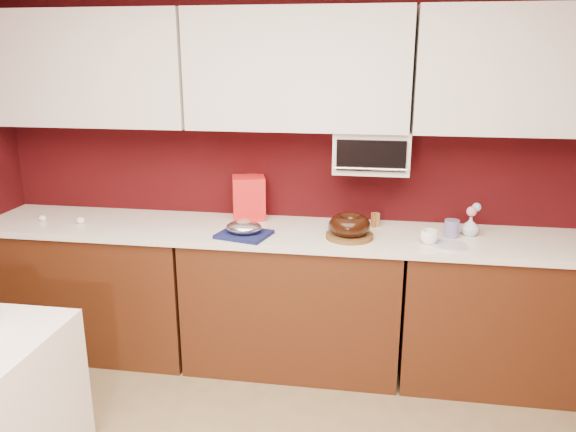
{
  "coord_description": "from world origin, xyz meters",
  "views": [
    {
      "loc": [
        0.48,
        -1.3,
        1.94
      ],
      "look_at": [
        -0.02,
        1.84,
        1.02
      ],
      "focal_mm": 35.0,
      "sensor_mm": 36.0,
      "label": 1
    }
  ],
  "objects_px": {
    "foil_ham_nest": "(244,227)",
    "flower_vase": "(470,225)",
    "bundt_cake": "(350,225)",
    "toaster_oven": "(372,151)",
    "pandoro_box": "(249,198)",
    "blue_jar": "(452,228)",
    "coffee_mug": "(429,236)"
  },
  "relations": [
    {
      "from": "foil_ham_nest",
      "to": "flower_vase",
      "type": "bearing_deg",
      "value": 9.77
    },
    {
      "from": "flower_vase",
      "to": "bundt_cake",
      "type": "bearing_deg",
      "value": -166.81
    },
    {
      "from": "toaster_oven",
      "to": "pandoro_box",
      "type": "distance_m",
      "value": 0.85
    },
    {
      "from": "blue_jar",
      "to": "flower_vase",
      "type": "bearing_deg",
      "value": 21.63
    },
    {
      "from": "toaster_oven",
      "to": "bundt_cake",
      "type": "xyz_separation_m",
      "value": [
        -0.11,
        -0.26,
        -0.39
      ]
    },
    {
      "from": "toaster_oven",
      "to": "blue_jar",
      "type": "relative_size",
      "value": 4.37
    },
    {
      "from": "toaster_oven",
      "to": "coffee_mug",
      "type": "bearing_deg",
      "value": -40.1
    },
    {
      "from": "flower_vase",
      "to": "foil_ham_nest",
      "type": "bearing_deg",
      "value": -170.23
    },
    {
      "from": "toaster_oven",
      "to": "foil_ham_nest",
      "type": "relative_size",
      "value": 2.12
    },
    {
      "from": "foil_ham_nest",
      "to": "blue_jar",
      "type": "height_order",
      "value": "blue_jar"
    },
    {
      "from": "toaster_oven",
      "to": "flower_vase",
      "type": "height_order",
      "value": "toaster_oven"
    },
    {
      "from": "bundt_cake",
      "to": "pandoro_box",
      "type": "height_order",
      "value": "pandoro_box"
    },
    {
      "from": "bundt_cake",
      "to": "flower_vase",
      "type": "height_order",
      "value": "same"
    },
    {
      "from": "foil_ham_nest",
      "to": "coffee_mug",
      "type": "relative_size",
      "value": 2.15
    },
    {
      "from": "coffee_mug",
      "to": "flower_vase",
      "type": "height_order",
      "value": "flower_vase"
    },
    {
      "from": "bundt_cake",
      "to": "blue_jar",
      "type": "height_order",
      "value": "bundt_cake"
    },
    {
      "from": "coffee_mug",
      "to": "flower_vase",
      "type": "distance_m",
      "value": 0.32
    },
    {
      "from": "flower_vase",
      "to": "blue_jar",
      "type": "bearing_deg",
      "value": -158.37
    },
    {
      "from": "blue_jar",
      "to": "pandoro_box",
      "type": "bearing_deg",
      "value": 171.47
    },
    {
      "from": "toaster_oven",
      "to": "foil_ham_nest",
      "type": "xyz_separation_m",
      "value": [
        -0.72,
        -0.32,
        -0.42
      ]
    },
    {
      "from": "toaster_oven",
      "to": "bundt_cake",
      "type": "height_order",
      "value": "toaster_oven"
    },
    {
      "from": "bundt_cake",
      "to": "coffee_mug",
      "type": "bearing_deg",
      "value": -4.22
    },
    {
      "from": "foil_ham_nest",
      "to": "pandoro_box",
      "type": "distance_m",
      "value": 0.39
    },
    {
      "from": "coffee_mug",
      "to": "flower_vase",
      "type": "relative_size",
      "value": 0.77
    },
    {
      "from": "coffee_mug",
      "to": "blue_jar",
      "type": "bearing_deg",
      "value": 47.65
    },
    {
      "from": "foil_ham_nest",
      "to": "blue_jar",
      "type": "xyz_separation_m",
      "value": [
        1.21,
        0.18,
        -0.0
      ]
    },
    {
      "from": "toaster_oven",
      "to": "bundt_cake",
      "type": "distance_m",
      "value": 0.48
    },
    {
      "from": "coffee_mug",
      "to": "blue_jar",
      "type": "height_order",
      "value": "blue_jar"
    },
    {
      "from": "pandoro_box",
      "to": "toaster_oven",
      "type": "bearing_deg",
      "value": -19.6
    },
    {
      "from": "bundt_cake",
      "to": "pandoro_box",
      "type": "xyz_separation_m",
      "value": [
        -0.67,
        0.31,
        0.06
      ]
    },
    {
      "from": "toaster_oven",
      "to": "bundt_cake",
      "type": "bearing_deg",
      "value": -112.16
    },
    {
      "from": "flower_vase",
      "to": "toaster_oven",
      "type": "bearing_deg",
      "value": 171.12
    }
  ]
}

